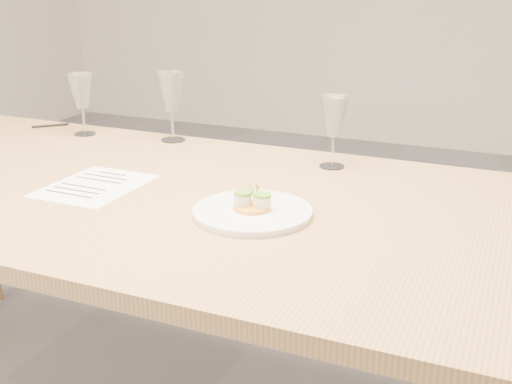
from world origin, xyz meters
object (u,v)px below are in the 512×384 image
at_px(dining_table, 169,215).
at_px(wine_glass_1, 171,93).
at_px(dinner_plate, 253,211).
at_px(wine_glass_0, 81,92).
at_px(ballpoint_pen, 51,125).
at_px(wine_glass_2, 334,118).
at_px(recipe_sheet, 95,186).

xyz_separation_m(dining_table, wine_glass_1, (-0.24, 0.43, 0.22)).
relative_size(dinner_plate, wine_glass_0, 1.33).
xyz_separation_m(ballpoint_pen, wine_glass_2, (1.05, -0.07, 0.14)).
height_order(dinner_plate, wine_glass_1, wine_glass_1).
xyz_separation_m(wine_glass_1, wine_glass_2, (0.56, -0.08, -0.01)).
xyz_separation_m(dining_table, dinner_plate, (0.27, -0.08, 0.08)).
bearing_deg(wine_glass_1, wine_glass_0, -171.05).
distance_m(recipe_sheet, wine_glass_2, 0.66).
bearing_deg(wine_glass_0, ballpoint_pen, 166.53).
bearing_deg(recipe_sheet, wine_glass_0, 130.66).
bearing_deg(recipe_sheet, wine_glass_2, 38.92).
height_order(dining_table, wine_glass_2, wine_glass_2).
bearing_deg(dining_table, wine_glass_2, 48.06).
bearing_deg(wine_glass_1, wine_glass_2, -7.81).
height_order(recipe_sheet, wine_glass_0, wine_glass_0).
bearing_deg(dinner_plate, ballpoint_pen, 153.27).
height_order(recipe_sheet, wine_glass_2, wine_glass_2).
height_order(wine_glass_0, wine_glass_1, wine_glass_1).
xyz_separation_m(wine_glass_0, wine_glass_1, (0.31, 0.05, 0.01)).
distance_m(dining_table, dinner_plate, 0.29).
xyz_separation_m(dining_table, wine_glass_0, (-0.55, 0.38, 0.21)).
bearing_deg(recipe_sheet, wine_glass_1, 96.47).
xyz_separation_m(dining_table, wine_glass_2, (0.32, 0.36, 0.21)).
bearing_deg(ballpoint_pen, wine_glass_2, -49.18).
relative_size(dinner_plate, wine_glass_2, 1.35).
relative_size(recipe_sheet, ballpoint_pen, 2.95).
xyz_separation_m(dinner_plate, wine_glass_1, (-0.51, 0.51, 0.14)).
height_order(dining_table, dinner_plate, dinner_plate).
xyz_separation_m(recipe_sheet, wine_glass_2, (0.51, 0.40, 0.14)).
distance_m(recipe_sheet, wine_glass_1, 0.51).
bearing_deg(recipe_sheet, dining_table, 14.38).
distance_m(ballpoint_pen, wine_glass_1, 0.52).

